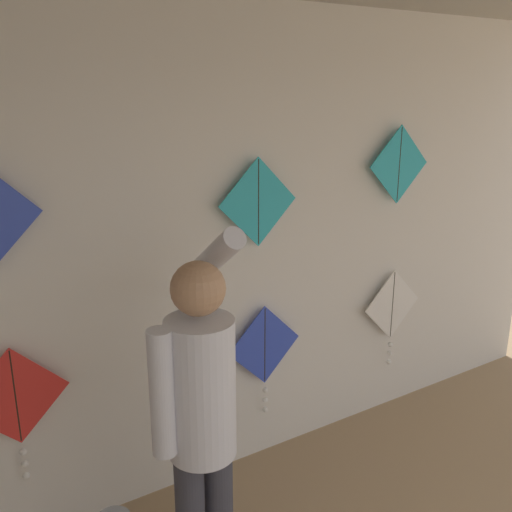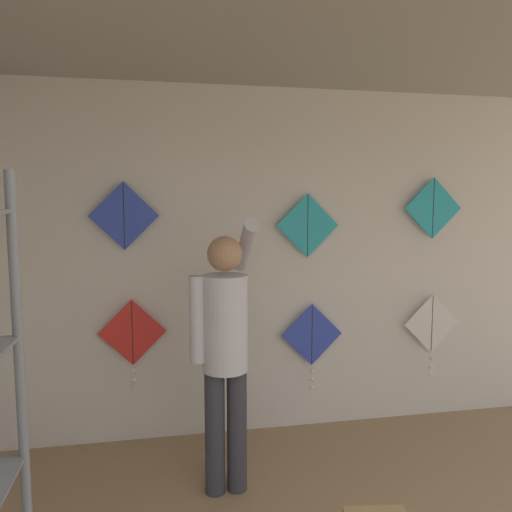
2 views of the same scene
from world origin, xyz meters
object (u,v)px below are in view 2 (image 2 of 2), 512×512
object	(u,v)px
kite_0	(132,338)
kite_5	(433,208)
kite_3	(124,216)
kite_2	(432,328)
shopkeeper	(225,341)
kite_1	(312,340)
kite_4	(308,226)

from	to	relation	value
kite_0	kite_5	xyz separation A→B (m)	(2.50, 0.00, 0.99)
kite_5	kite_3	bearing A→B (deg)	180.00
kite_2	kite_3	bearing A→B (deg)	179.98
kite_5	shopkeeper	bearing A→B (deg)	-157.66
kite_0	kite_3	world-z (taller)	kite_3
kite_1	kite_5	bearing A→B (deg)	0.06
shopkeeper	kite_4	size ratio (longest dim) A/B	3.47
shopkeeper	kite_0	world-z (taller)	shopkeeper
kite_1	kite_2	world-z (taller)	kite_2
kite_0	kite_5	world-z (taller)	kite_5
kite_2	kite_4	world-z (taller)	kite_4
kite_0	kite_2	size ratio (longest dim) A/B	1.00
shopkeeper	kite_5	bearing A→B (deg)	19.45
kite_4	kite_0	bearing A→B (deg)	-179.95
kite_1	kite_4	bearing A→B (deg)	178.66
kite_1	kite_3	xyz separation A→B (m)	(-1.48, 0.00, 1.03)
kite_0	kite_4	world-z (taller)	kite_4
kite_0	kite_1	xyz separation A→B (m)	(1.45, 0.00, -0.09)
kite_3	kite_4	world-z (taller)	kite_3
shopkeeper	kite_3	distance (m)	1.28
kite_3	kite_1	bearing A→B (deg)	-0.04
shopkeeper	kite_5	world-z (taller)	kite_5
kite_1	kite_3	size ratio (longest dim) A/B	1.40
kite_3	kite_4	xyz separation A→B (m)	(1.44, 0.00, -0.09)
kite_2	kite_3	distance (m)	2.76
kite_3	kite_2	bearing A→B (deg)	-0.02
kite_2	kite_3	world-z (taller)	kite_3
kite_0	kite_3	bearing A→B (deg)	178.31
shopkeeper	kite_5	xyz separation A→B (m)	(1.88, 0.77, 0.83)
kite_2	kite_3	xyz separation A→B (m)	(-2.57, 0.00, 0.99)
kite_0	kite_1	distance (m)	1.45
kite_3	kite_5	distance (m)	2.54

